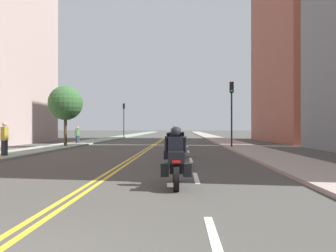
{
  "coord_description": "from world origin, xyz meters",
  "views": [
    {
      "loc": [
        2.4,
        -2.97,
        1.55
      ],
      "look_at": [
        1.7,
        15.97,
        1.62
      ],
      "focal_mm": 38.17,
      "sensor_mm": 36.0,
      "label": 1
    }
  ],
  "objects": [
    {
      "name": "motorcycle_3",
      "position": [
        1.99,
        20.07,
        0.64
      ],
      "size": [
        0.77,
        2.13,
        1.58
      ],
      "rotation": [
        0.0,
        0.0,
        -0.03
      ],
      "color": "black",
      "rests_on": "ground"
    },
    {
      "name": "motorcycle_4",
      "position": [
        2.08,
        24.69,
        0.67
      ],
      "size": [
        0.78,
        2.31,
        1.63
      ],
      "rotation": [
        0.0,
        0.0,
        0.04
      ],
      "color": "black",
      "rests_on": "ground"
    },
    {
      "name": "building_right_1",
      "position": [
        16.51,
        36.32,
        13.85
      ],
      "size": [
        9.42,
        18.14,
        27.71
      ],
      "color": "#964B39",
      "rests_on": "ground"
    },
    {
      "name": "motorcycle_1",
      "position": [
        2.11,
        11.16,
        0.65
      ],
      "size": [
        0.76,
        2.12,
        1.62
      ],
      "rotation": [
        0.0,
        0.0,
        0.01
      ],
      "color": "black",
      "rests_on": "ground"
    },
    {
      "name": "motorcycle_0",
      "position": [
        2.26,
        6.31,
        0.63
      ],
      "size": [
        0.77,
        2.23,
        1.57
      ],
      "rotation": [
        0.0,
        0.0,
        0.03
      ],
      "color": "black",
      "rests_on": "ground"
    },
    {
      "name": "traffic_light_near",
      "position": [
        6.12,
        23.47,
        3.36
      ],
      "size": [
        0.28,
        0.38,
        4.91
      ],
      "color": "black",
      "rests_on": "ground"
    },
    {
      "name": "ground_plane",
      "position": [
        0.0,
        48.0,
        0.0
      ],
      "size": [
        264.0,
        264.0,
        0.0
      ],
      "primitive_type": "plane",
      "color": "#45443F"
    },
    {
      "name": "sidewalk_right",
      "position": [
        7.1,
        48.0,
        0.06
      ],
      "size": [
        2.76,
        144.0,
        0.12
      ],
      "primitive_type": "cube",
      "color": "#A4978D",
      "rests_on": "ground"
    },
    {
      "name": "pedestrian_2",
      "position": [
        -7.11,
        29.43,
        0.84
      ],
      "size": [
        0.42,
        0.48,
        1.63
      ],
      "rotation": [
        0.0,
        0.0,
        4.05
      ],
      "color": "#262C37",
      "rests_on": "ground"
    },
    {
      "name": "traffic_light_far",
      "position": [
        -6.12,
        49.75,
        3.53
      ],
      "size": [
        0.28,
        0.38,
        5.13
      ],
      "color": "black",
      "rests_on": "ground"
    },
    {
      "name": "sidewalk_left",
      "position": [
        -7.1,
        48.0,
        0.06
      ],
      "size": [
        2.76,
        144.0,
        0.12
      ],
      "primitive_type": "cube",
      "color": "gray",
      "rests_on": "ground"
    },
    {
      "name": "lane_dashes_white",
      "position": [
        2.86,
        29.0,
        0.0
      ],
      "size": [
        0.14,
        56.4,
        0.01
      ],
      "color": "silver",
      "rests_on": "ground"
    },
    {
      "name": "centreline_yellow_outer",
      "position": [
        0.12,
        48.0,
        0.0
      ],
      "size": [
        0.12,
        132.0,
        0.01
      ],
      "primitive_type": "cube",
      "color": "yellow",
      "rests_on": "ground"
    },
    {
      "name": "centreline_yellow_inner",
      "position": [
        -0.12,
        48.0,
        0.0
      ],
      "size": [
        0.12,
        132.0,
        0.01
      ],
      "primitive_type": "cube",
      "color": "yellow",
      "rests_on": "ground"
    },
    {
      "name": "pedestrian_1",
      "position": [
        -6.61,
        14.9,
        0.93
      ],
      "size": [
        0.25,
        0.38,
        1.81
      ],
      "rotation": [
        0.0,
        0.0,
        4.63
      ],
      "color": "#202A32",
      "rests_on": "ground"
    },
    {
      "name": "motorcycle_2",
      "position": [
        2.26,
        15.53,
        0.65
      ],
      "size": [
        0.77,
        2.11,
        1.57
      ],
      "rotation": [
        0.0,
        0.0,
        -0.02
      ],
      "color": "black",
      "rests_on": "ground"
    },
    {
      "name": "street_tree_0",
      "position": [
        -6.67,
        24.65,
        3.45
      ],
      "size": [
        2.69,
        2.69,
        4.81
      ],
      "color": "#4A3725",
      "rests_on": "ground"
    }
  ]
}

